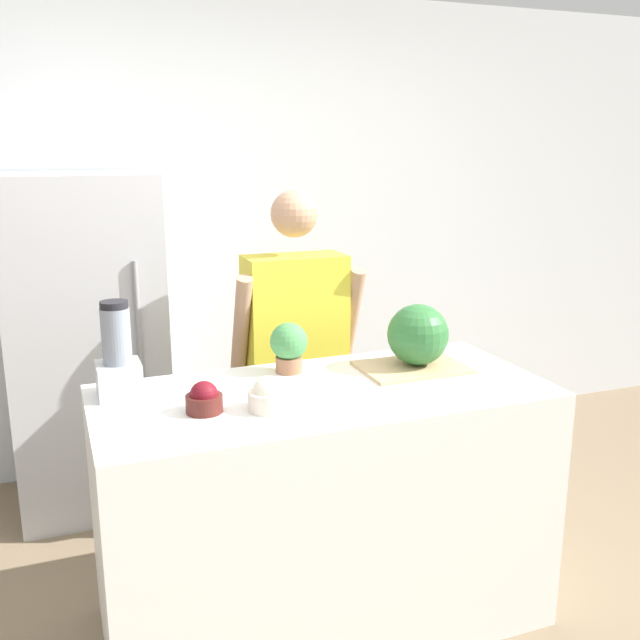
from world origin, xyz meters
TOP-DOWN VIEW (x-y plane):
  - wall_back at (0.00, 2.07)m, footprint 8.00×0.06m
  - counter_island at (0.00, 0.37)m, footprint 1.63×0.74m
  - refrigerator at (-0.74, 1.69)m, footprint 0.72×0.69m
  - person at (0.14, 1.08)m, footprint 0.59×0.26m
  - cutting_board at (0.41, 0.47)m, footprint 0.41×0.29m
  - watermelon at (0.44, 0.48)m, footprint 0.24×0.24m
  - bowl_cherries at (-0.45, 0.31)m, footprint 0.12×0.12m
  - bowl_cream at (-0.24, 0.25)m, footprint 0.14×0.14m
  - blender at (-0.69, 0.56)m, footprint 0.15×0.15m
  - potted_plant at (-0.05, 0.61)m, footprint 0.15×0.15m

SIDE VIEW (x-z plane):
  - counter_island at x=0.00m, z-range 0.00..0.94m
  - person at x=0.14m, z-range 0.01..1.61m
  - refrigerator at x=-0.74m, z-range 0.00..1.66m
  - cutting_board at x=0.41m, z-range 0.94..0.95m
  - bowl_cherries at x=-0.45m, z-range 0.93..1.03m
  - bowl_cream at x=-0.24m, z-range 0.93..1.04m
  - potted_plant at x=-0.05m, z-range 0.95..1.14m
  - watermelon at x=0.44m, z-range 0.95..1.19m
  - blender at x=-0.69m, z-range 0.90..1.24m
  - wall_back at x=0.00m, z-range 0.00..2.60m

